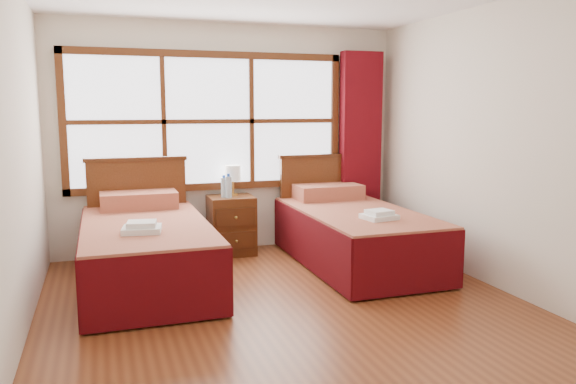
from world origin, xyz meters
name	(u,v)px	position (x,y,z in m)	size (l,w,h in m)	color
floor	(293,312)	(0.00, 0.00, 0.00)	(4.50, 4.50, 0.00)	brown
wall_back	(230,139)	(0.00, 2.25, 1.30)	(4.00, 4.00, 0.00)	silver
wall_left	(11,161)	(-2.00, 0.00, 1.30)	(4.50, 4.50, 0.00)	silver
wall_right	(504,148)	(2.00, 0.00, 1.30)	(4.50, 4.50, 0.00)	silver
window	(209,121)	(-0.25, 2.21, 1.50)	(3.16, 0.06, 1.56)	white
curtain	(360,148)	(1.60, 2.11, 1.17)	(0.50, 0.16, 2.30)	#640A12
bed_left	(146,248)	(-1.06, 1.20, 0.34)	(1.15, 2.23, 1.12)	#43210E
bed_right	(353,232)	(1.10, 1.20, 0.33)	(1.13, 2.19, 1.10)	#43210E
nightstand	(231,225)	(-0.05, 1.99, 0.33)	(0.50, 0.49, 0.66)	#522911
towels_left	(142,228)	(-1.12, 0.70, 0.64)	(0.36, 0.33, 0.10)	white
towels_right	(379,215)	(1.10, 0.63, 0.63)	(0.34, 0.31, 0.09)	white
lamp	(233,174)	(-0.01, 2.08, 0.91)	(0.18, 0.18, 0.34)	gold
bottle_near	(224,187)	(-0.14, 1.96, 0.78)	(0.07, 0.07, 0.25)	#A4C1D4
bottle_far	(229,187)	(-0.10, 1.91, 0.79)	(0.07, 0.07, 0.27)	#A4C1D4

